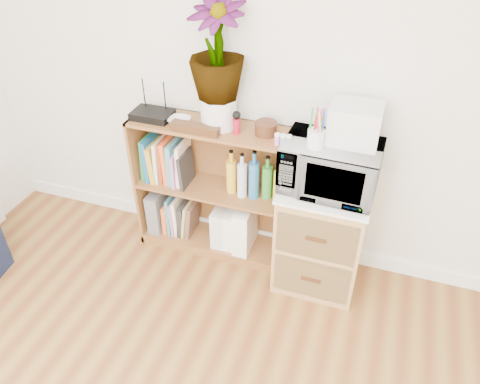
% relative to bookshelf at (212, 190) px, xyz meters
% --- Properties ---
extents(skirting_board, '(4.00, 0.02, 0.10)m').
position_rel_bookshelf_xyz_m(skirting_board, '(0.35, 0.14, -0.42)').
color(skirting_board, white).
rests_on(skirting_board, ground).
extents(bookshelf, '(1.00, 0.30, 0.95)m').
position_rel_bookshelf_xyz_m(bookshelf, '(0.00, 0.00, 0.00)').
color(bookshelf, brown).
rests_on(bookshelf, ground).
extents(wicker_unit, '(0.50, 0.45, 0.70)m').
position_rel_bookshelf_xyz_m(wicker_unit, '(0.75, -0.08, -0.12)').
color(wicker_unit, '#9E7542').
rests_on(wicker_unit, ground).
extents(microwave, '(0.54, 0.37, 0.29)m').
position_rel_bookshelf_xyz_m(microwave, '(0.75, -0.08, 0.39)').
color(microwave, silver).
rests_on(microwave, wicker_unit).
extents(pen_cup, '(0.09, 0.09, 0.10)m').
position_rel_bookshelf_xyz_m(pen_cup, '(0.66, -0.15, 0.58)').
color(pen_cup, white).
rests_on(pen_cup, microwave).
extents(small_appliance, '(0.27, 0.22, 0.21)m').
position_rel_bookshelf_xyz_m(small_appliance, '(0.84, -0.02, 0.64)').
color(small_appliance, silver).
rests_on(small_appliance, microwave).
extents(router, '(0.24, 0.17, 0.04)m').
position_rel_bookshelf_xyz_m(router, '(-0.36, -0.02, 0.50)').
color(router, black).
rests_on(router, bookshelf).
extents(white_bowl, '(0.13, 0.13, 0.03)m').
position_rel_bookshelf_xyz_m(white_bowl, '(-0.18, -0.03, 0.49)').
color(white_bowl, silver).
rests_on(white_bowl, bookshelf).
extents(plant_pot, '(0.21, 0.21, 0.18)m').
position_rel_bookshelf_xyz_m(plant_pot, '(0.06, 0.02, 0.57)').
color(plant_pot, silver).
rests_on(plant_pot, bookshelf).
extents(potted_plant, '(0.32, 0.32, 0.57)m').
position_rel_bookshelf_xyz_m(potted_plant, '(0.06, 0.02, 0.94)').
color(potted_plant, '#29662E').
rests_on(potted_plant, plant_pot).
extents(trinket_box, '(0.30, 0.07, 0.05)m').
position_rel_bookshelf_xyz_m(trinket_box, '(-0.04, -0.10, 0.50)').
color(trinket_box, '#3A1C0F').
rests_on(trinket_box, bookshelf).
extents(kokeshi_doll, '(0.04, 0.04, 0.10)m').
position_rel_bookshelf_xyz_m(kokeshi_doll, '(0.19, -0.04, 0.52)').
color(kokeshi_doll, maroon).
rests_on(kokeshi_doll, bookshelf).
extents(wooden_bowl, '(0.13, 0.13, 0.07)m').
position_rel_bookshelf_xyz_m(wooden_bowl, '(0.35, 0.01, 0.51)').
color(wooden_bowl, '#381D0F').
rests_on(wooden_bowl, bookshelf).
extents(paint_jars, '(0.12, 0.04, 0.06)m').
position_rel_bookshelf_xyz_m(paint_jars, '(0.48, -0.09, 0.51)').
color(paint_jars, '#CF7389').
rests_on(paint_jars, bookshelf).
extents(file_box, '(0.09, 0.24, 0.30)m').
position_rel_bookshelf_xyz_m(file_box, '(-0.41, 0.00, -0.25)').
color(file_box, slate).
rests_on(file_box, bookshelf).
extents(magazine_holder_left, '(0.09, 0.22, 0.28)m').
position_rel_bookshelf_xyz_m(magazine_holder_left, '(0.07, -0.01, -0.27)').
color(magazine_holder_left, silver).
rests_on(magazine_holder_left, bookshelf).
extents(magazine_holder_mid, '(0.09, 0.22, 0.28)m').
position_rel_bookshelf_xyz_m(magazine_holder_mid, '(0.15, -0.01, -0.27)').
color(magazine_holder_mid, white).
rests_on(magazine_holder_mid, bookshelf).
extents(magazine_holder_right, '(0.10, 0.26, 0.33)m').
position_rel_bookshelf_xyz_m(magazine_holder_right, '(0.24, -0.01, -0.24)').
color(magazine_holder_right, white).
rests_on(magazine_holder_right, bookshelf).
extents(cookbooks, '(0.32, 0.20, 0.30)m').
position_rel_bookshelf_xyz_m(cookbooks, '(-0.31, 0.00, 0.17)').
color(cookbooks, '#227F40').
rests_on(cookbooks, bookshelf).
extents(liquor_bottles, '(0.37, 0.07, 0.32)m').
position_rel_bookshelf_xyz_m(liquor_bottles, '(0.29, 0.00, 0.17)').
color(liquor_bottles, gold).
rests_on(liquor_bottles, bookshelf).
extents(lower_books, '(0.23, 0.19, 0.29)m').
position_rel_bookshelf_xyz_m(lower_books, '(-0.24, 0.00, -0.27)').
color(lower_books, orange).
rests_on(lower_books, bookshelf).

